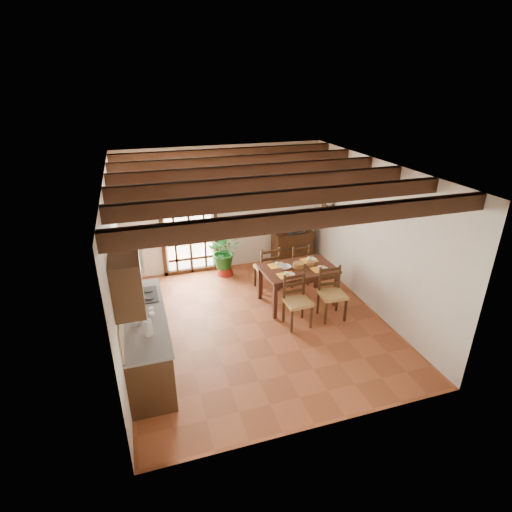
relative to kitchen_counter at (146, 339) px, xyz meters
name	(u,v)px	position (x,y,z in m)	size (l,w,h in m)	color
ground_plane	(257,323)	(1.96, 0.60, -0.47)	(5.00, 5.00, 0.00)	brown
room_shell	(257,229)	(1.96, 0.60, 1.34)	(4.52, 5.02, 2.81)	silver
ceiling_beams	(258,176)	(1.96, 0.60, 2.22)	(4.50, 4.34, 0.20)	black
french_door	(189,223)	(1.16, 3.05, 0.70)	(1.26, 0.11, 2.32)	white
kitchen_counter	(146,339)	(0.00, 0.00, 0.00)	(0.64, 2.25, 1.38)	#341F10
upper_cabinet	(127,280)	(-0.12, -0.70, 1.38)	(0.35, 0.80, 0.70)	#341F10
range_hood	(128,250)	(-0.09, 0.55, 1.26)	(0.38, 0.60, 0.54)	white
counter_items	(142,309)	(0.00, 0.09, 0.49)	(0.50, 1.43, 0.25)	black
dining_table	(298,272)	(2.93, 1.07, 0.19)	(1.45, 0.97, 0.76)	#3B1C13
chair_near_left	(297,310)	(2.62, 0.34, -0.18)	(0.45, 0.43, 0.95)	tan
chair_near_right	(331,303)	(3.32, 0.38, -0.17)	(0.47, 0.45, 0.97)	tan
chair_far_left	(267,275)	(2.54, 1.77, -0.17)	(0.48, 0.46, 0.98)	tan
chair_far_right	(297,271)	(3.24, 1.81, -0.18)	(0.45, 0.43, 0.94)	tan
table_setting	(298,266)	(2.93, 1.07, 0.32)	(1.02, 0.68, 0.09)	yellow
table_bowl	(285,267)	(2.67, 1.11, 0.31)	(0.22, 0.22, 0.05)	white
sideboard	(292,247)	(3.54, 2.83, -0.08)	(0.93, 0.42, 0.79)	#341F10
crt_tv	(293,224)	(3.54, 2.82, 0.50)	(0.48, 0.45, 0.37)	black
fuse_box	(287,189)	(3.46, 3.08, 1.28)	(0.25, 0.03, 0.32)	white
plant_pot	(225,270)	(1.85, 2.67, -0.36)	(0.36, 0.36, 0.22)	maroon
potted_plant	(225,251)	(1.85, 2.67, 0.10)	(1.83, 1.57, 2.04)	#144C19
wall_shelf	(329,208)	(4.10, 2.20, 1.04)	(0.20, 0.42, 0.20)	#341F10
shelf_vase	(330,201)	(4.10, 2.20, 1.18)	(0.15, 0.15, 0.15)	#B2BFB2
shelf_flowers	(330,192)	(4.10, 2.20, 1.38)	(0.14, 0.14, 0.36)	yellow
framed_picture	(335,183)	(4.18, 2.20, 1.58)	(0.03, 0.32, 0.32)	brown
pendant_lamp	(299,199)	(2.93, 1.17, 1.60)	(0.36, 0.36, 0.84)	black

